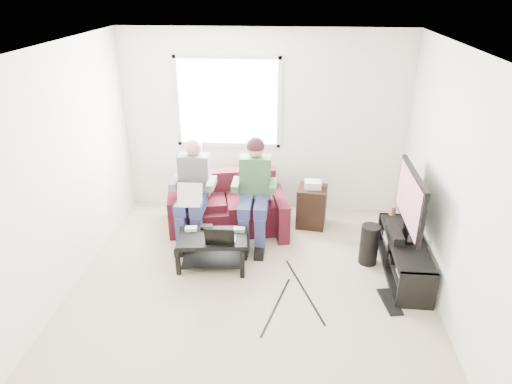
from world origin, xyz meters
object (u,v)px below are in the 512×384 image
Objects in this scene: tv at (410,201)px; end_table at (312,205)px; coffee_table at (213,244)px; subwoofer at (369,244)px; tv_stand at (404,259)px; sofa at (227,208)px.

end_table is at bearing 136.49° from tv.
coffee_table is 2.33m from tv.
end_table reaches higher than subwoofer.
end_table is (-0.67, 0.90, 0.05)m from subwoofer.
tv_stand is at bearing -46.20° from end_table.
coffee_table is at bearing -176.79° from tv.
subwoofer is 0.76× the size of end_table.
subwoofer is (1.83, -0.74, -0.03)m from sofa.
sofa is 1.18m from end_table.
coffee_table is at bearing -173.35° from subwoofer.
end_table is at bearing 42.82° from coffee_table.
end_table reaches higher than tv_stand.
coffee_table is 1.70× the size of subwoofer.
tv_stand is at bearing -88.53° from tv.
subwoofer reaches higher than coffee_table.
tv reaches higher than subwoofer.
sofa is 1.60× the size of tv.
subwoofer is (-0.37, 0.09, -0.65)m from tv.
tv_stand is at bearing -22.93° from sofa.
subwoofer is at bearing 6.65° from coffee_table.
sofa is 2.62× the size of end_table.
end_table is (-1.04, 0.99, -0.60)m from tv.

